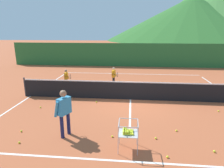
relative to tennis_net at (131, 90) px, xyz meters
The scene contains 24 objects.
ground_plane 0.50m from the tennis_net, ahead, with size 120.00×120.00×0.00m, color #B25633.
line_baseline_near 5.09m from the tennis_net, 90.00° to the right, with size 10.95×0.08×0.01m, color white.
line_baseline_far 6.30m from the tennis_net, 90.00° to the left, with size 10.95×0.08×0.01m, color white.
line_sideline_west 5.50m from the tennis_net, behind, with size 0.08×11.35×0.01m, color white.
line_service_center 0.50m from the tennis_net, ahead, with size 0.08×6.10×0.01m, color white.
tennis_net is the anchor object (origin of this frame).
instructor 4.48m from the tennis_net, 119.51° to the right, with size 0.50×0.82×1.64m.
student_0 4.31m from the tennis_net, 156.85° to the left, with size 0.44×0.56×1.19m.
student_1 2.80m from the tennis_net, 113.31° to the left, with size 0.41×0.64×1.21m.
ball_cart 4.48m from the tennis_net, 90.83° to the right, with size 0.58×0.58×0.90m.
tennis_ball_0 3.65m from the tennis_net, 62.56° to the right, with size 0.07×0.07×0.07m, color yellow.
tennis_ball_1 4.49m from the tennis_net, 159.44° to the right, with size 0.07×0.07×0.07m, color yellow.
tennis_ball_2 3.91m from the tennis_net, 98.67° to the right, with size 0.07×0.07×0.07m, color yellow.
tennis_ball_3 4.94m from the tennis_net, 77.25° to the right, with size 0.07×0.07×0.07m, color yellow.
tennis_ball_4 5.08m from the tennis_net, 60.17° to the right, with size 0.07×0.07×0.07m, color yellow.
tennis_ball_6 1.86m from the tennis_net, 159.97° to the right, with size 0.07×0.07×0.07m, color yellow.
tennis_ball_7 3.93m from the tennis_net, 77.13° to the right, with size 0.07×0.07×0.07m, color yellow.
tennis_ball_8 5.43m from the tennis_net, 135.48° to the right, with size 0.07×0.07×0.07m, color yellow.
tennis_ball_9 4.13m from the tennis_net, 17.23° to the right, with size 0.07×0.07×0.07m, color yellow.
tennis_ball_10 5.73m from the tennis_net, 128.03° to the right, with size 0.07×0.07×0.07m, color yellow.
windscreen_fence 9.77m from the tennis_net, 90.00° to the left, with size 24.10×0.08×2.29m, color #286B33.
hill_0 67.67m from the tennis_net, 72.34° to the left, with size 58.55×58.55×14.72m, color #2D6628.
hill_1 72.72m from the tennis_net, 66.23° to the left, with size 59.80×59.80×16.61m, color #427A38.
hill_2 68.76m from the tennis_net, 72.75° to the left, with size 39.97×39.97×15.75m, color #38702D.
Camera 1 is at (-0.01, -9.76, 3.51)m, focal length 31.56 mm.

